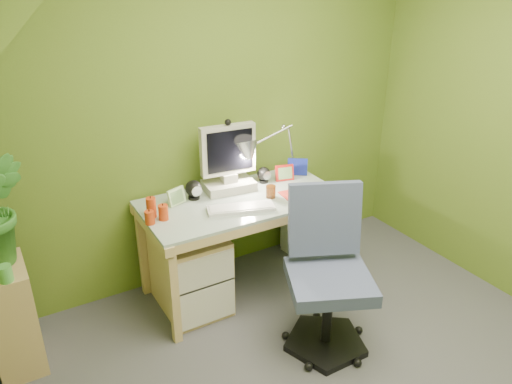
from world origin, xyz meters
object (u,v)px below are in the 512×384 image
side_ledge (12,317)px  radiator (304,227)px  monitor (228,154)px  task_chair (330,279)px  desk (242,245)px  desk_lamp (284,138)px

side_ledge → radiator: (2.18, 0.26, -0.14)m
monitor → task_chair: monitor is taller
desk → task_chair: task_chair is taller
desk → desk_lamp: desk_lamp is taller
monitor → side_ledge: monitor is taller
desk_lamp → radiator: desk_lamp is taller
radiator → task_chair: bearing=-126.1°
monitor → task_chair: (0.15, -0.96, -0.48)m
radiator → desk_lamp: bearing=-172.3°
monitor → radiator: (0.71, 0.07, -0.78)m
side_ledge → task_chair: (1.62, -0.77, 0.16)m
desk → side_ledge: bearing=-178.8°
monitor → radiator: monitor is taller
side_ledge → monitor: bearing=7.2°
desk_lamp → side_ledge: desk_lamp is taller
desk → radiator: desk is taller
monitor → radiator: bearing=11.4°
monitor → task_chair: bearing=-75.5°
side_ledge → radiator: size_ratio=1.79×
desk → monitor: 0.64m
radiator → side_ledge: bearing=179.2°
side_ledge → desk_lamp: bearing=5.5°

